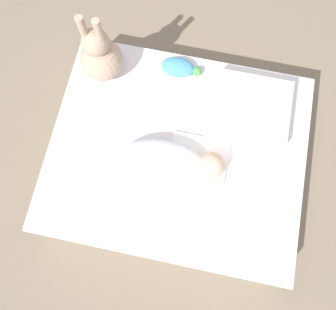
# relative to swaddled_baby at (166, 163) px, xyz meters

# --- Properties ---
(ground_plane) EXTENTS (12.00, 12.00, 0.00)m
(ground_plane) POSITION_rel_swaddled_baby_xyz_m (0.03, 0.08, -0.28)
(ground_plane) COLOR #7A6B56
(bed_mattress) EXTENTS (1.15, 0.96, 0.22)m
(bed_mattress) POSITION_rel_swaddled_baby_xyz_m (0.03, 0.08, -0.17)
(bed_mattress) COLOR white
(bed_mattress) RESTS_ON ground_plane
(burp_cloth) EXTENTS (0.26, 0.20, 0.02)m
(burp_cloth) POSITION_rel_swaddled_baby_xyz_m (0.13, 0.06, -0.05)
(burp_cloth) COLOR white
(burp_cloth) RESTS_ON bed_mattress
(swaddled_baby) EXTENTS (0.49, 0.26, 0.12)m
(swaddled_baby) POSITION_rel_swaddled_baby_xyz_m (0.00, 0.00, 0.00)
(swaddled_baby) COLOR white
(swaddled_baby) RESTS_ON bed_mattress
(pillow) EXTENTS (0.35, 0.31, 0.10)m
(pillow) POSITION_rel_swaddled_baby_xyz_m (0.31, 0.31, -0.01)
(pillow) COLOR white
(pillow) RESTS_ON bed_mattress
(bunny_plush) EXTENTS (0.19, 0.19, 0.38)m
(bunny_plush) POSITION_rel_swaddled_baby_xyz_m (-0.38, 0.40, 0.07)
(bunny_plush) COLOR tan
(bunny_plush) RESTS_ON bed_mattress
(turtle_plush) EXTENTS (0.19, 0.10, 0.06)m
(turtle_plush) POSITION_rel_swaddled_baby_xyz_m (-0.03, 0.47, -0.03)
(turtle_plush) COLOR #4C99C6
(turtle_plush) RESTS_ON bed_mattress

